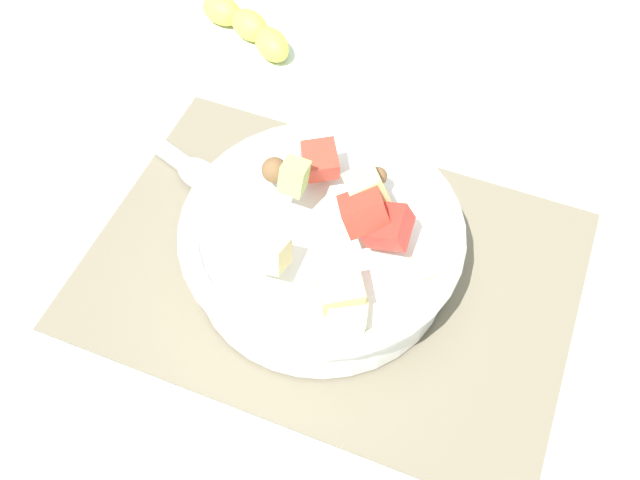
# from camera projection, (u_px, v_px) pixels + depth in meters

# --- Properties ---
(ground_plane) EXTENTS (2.40, 2.40, 0.00)m
(ground_plane) POSITION_uv_depth(u_px,v_px,m) (331.00, 270.00, 0.74)
(ground_plane) COLOR silver
(placemat) EXTENTS (0.47, 0.33, 0.01)m
(placemat) POSITION_uv_depth(u_px,v_px,m) (331.00, 269.00, 0.73)
(placemat) COLOR #756B56
(placemat) RESTS_ON ground_plane
(salad_bowl) EXTENTS (0.27, 0.27, 0.13)m
(salad_bowl) POSITION_uv_depth(u_px,v_px,m) (321.00, 245.00, 0.70)
(salad_bowl) COLOR white
(salad_bowl) RESTS_ON placemat
(serving_spoon) EXTENTS (0.23, 0.10, 0.01)m
(serving_spoon) POSITION_uv_depth(u_px,v_px,m) (168.00, 152.00, 0.81)
(serving_spoon) COLOR #B7B7BC
(serving_spoon) RESTS_ON placemat
(banana_whole) EXTENTS (0.15, 0.09, 0.04)m
(banana_whole) POSITION_uv_depth(u_px,v_px,m) (248.00, 26.00, 0.92)
(banana_whole) COLOR yellow
(banana_whole) RESTS_ON ground_plane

